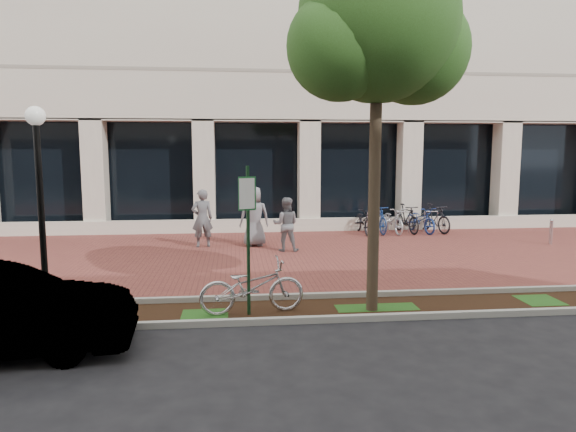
{
  "coord_description": "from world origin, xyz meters",
  "views": [
    {
      "loc": [
        -0.86,
        -14.8,
        3.07
      ],
      "look_at": [
        0.6,
        -0.8,
        1.28
      ],
      "focal_mm": 32.0,
      "sensor_mm": 36.0,
      "label": 1
    }
  ],
  "objects": [
    {
      "name": "lamppost",
      "position": [
        -4.48,
        -4.81,
        2.2
      ],
      "size": [
        0.36,
        0.36,
        3.88
      ],
      "color": "black",
      "rests_on": "ground"
    },
    {
      "name": "parking_sign",
      "position": [
        -0.62,
        -5.44,
        1.75
      ],
      "size": [
        0.34,
        0.07,
        2.8
      ],
      "rotation": [
        0.0,
        0.0,
        0.36
      ],
      "color": "#153A1E",
      "rests_on": "ground"
    },
    {
      "name": "bike_rack_cluster",
      "position": [
        5.25,
        3.74,
        0.51
      ],
      "size": [
        3.61,
        1.96,
        1.08
      ],
      "rotation": [
        0.0,
        0.0,
        0.14
      ],
      "color": "black",
      "rests_on": "ground"
    },
    {
      "name": "ground",
      "position": [
        0.0,
        0.0,
        0.0
      ],
      "size": [
        120.0,
        120.0,
        0.0
      ],
      "primitive_type": "plane",
      "color": "black",
      "rests_on": "ground"
    },
    {
      "name": "planting_strip",
      "position": [
        0.0,
        -5.25,
        0.01
      ],
      "size": [
        40.0,
        1.5,
        0.01
      ],
      "primitive_type": "cube",
      "color": "black",
      "rests_on": "ground"
    },
    {
      "name": "pedestrian_mid",
      "position": [
        0.69,
        0.68,
        0.83
      ],
      "size": [
        0.89,
        0.75,
        1.66
      ],
      "primitive_type": "imported",
      "rotation": [
        0.0,
        0.0,
        2.99
      ],
      "color": "slate",
      "rests_on": "ground"
    },
    {
      "name": "bollard",
      "position": [
        9.48,
        0.88,
        0.43
      ],
      "size": [
        0.12,
        0.12,
        0.85
      ],
      "color": "#B7B7BC",
      "rests_on": "ground"
    },
    {
      "name": "locked_bicycle",
      "position": [
        -0.56,
        -5.34,
        0.52
      ],
      "size": [
        2.07,
        0.95,
        1.05
      ],
      "primitive_type": "imported",
      "rotation": [
        0.0,
        0.0,
        1.71
      ],
      "color": "silver",
      "rests_on": "ground"
    },
    {
      "name": "curb_street_side",
      "position": [
        0.0,
        -6.0,
        0.06
      ],
      "size": [
        40.0,
        0.12,
        0.12
      ],
      "primitive_type": "cube",
      "color": "#A1A299",
      "rests_on": "ground"
    },
    {
      "name": "curb_plaza_side",
      "position": [
        0.0,
        -4.5,
        0.06
      ],
      "size": [
        40.0,
        0.12,
        0.12
      ],
      "primitive_type": "cube",
      "color": "#A1A299",
      "rests_on": "ground"
    },
    {
      "name": "pedestrian_right",
      "position": [
        -0.24,
        1.6,
        0.97
      ],
      "size": [
        1.0,
        0.7,
        1.94
      ],
      "primitive_type": "imported",
      "rotation": [
        0.0,
        0.0,
        3.23
      ],
      "color": "slate",
      "rests_on": "ground"
    },
    {
      "name": "brick_plaza",
      "position": [
        0.0,
        0.0,
        0.01
      ],
      "size": [
        40.0,
        9.0,
        0.01
      ],
      "primitive_type": "cube",
      "color": "brown",
      "rests_on": "ground"
    },
    {
      "name": "street_tree",
      "position": [
        1.8,
        -5.37,
        5.2
      ],
      "size": [
        3.52,
        2.93,
        6.87
      ],
      "color": "#493929",
      "rests_on": "ground"
    },
    {
      "name": "pedestrian_left",
      "position": [
        -1.9,
        1.61,
        0.93
      ],
      "size": [
        0.76,
        0.58,
        1.86
      ],
      "primitive_type": "imported",
      "rotation": [
        0.0,
        0.0,
        3.35
      ],
      "color": "#5A5A5E",
      "rests_on": "ground"
    },
    {
      "name": "near_office_building",
      "position": [
        0.0,
        10.47,
        10.05
      ],
      "size": [
        40.0,
        12.12,
        16.0
      ],
      "color": "beige",
      "rests_on": "ground"
    }
  ]
}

